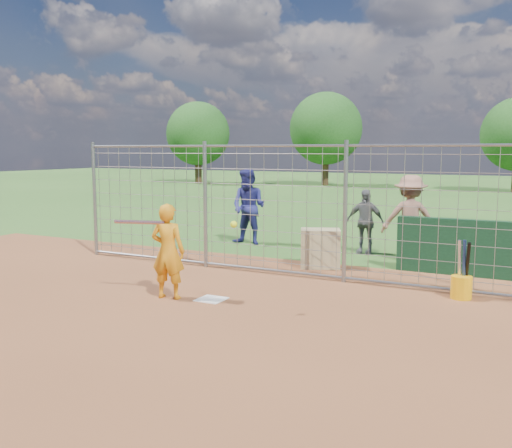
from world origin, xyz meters
The scene contains 12 objects.
ground centered at (0.00, 0.00, 0.00)m, with size 100.00×100.00×0.00m, color #2D591E.
infield_dirt centered at (0.00, -3.00, 0.01)m, with size 18.00×18.00×0.00m, color brown.
home_plate centered at (0.00, -0.20, 0.01)m, with size 0.43×0.43×0.02m, color silver.
dugout_wall centered at (3.40, 3.60, 0.55)m, with size 2.60×0.20×1.10m, color #11381E.
batter centered at (-0.68, -0.42, 0.78)m, with size 0.57×0.38×1.57m, color orange.
bystander_a centered at (-2.07, 4.96, 0.97)m, with size 0.95×0.74×1.95m, color navy.
bystander_b centered at (0.97, 5.05, 0.76)m, with size 0.89×0.37×1.52m, color #57585C.
bystander_c centered at (2.11, 4.61, 0.94)m, with size 1.22×0.70×1.89m, color #92614F.
equipment_bin centered at (0.63, 3.05, 0.40)m, with size 0.80×0.55×0.80m, color tan.
equipment_in_play centered at (-0.67, -0.61, 1.28)m, with size 2.20×0.30×0.15m.
bucket_with_bats centered at (3.59, 1.76, 0.25)m, with size 0.34×0.39×0.98m.
backstop_fence centered at (0.00, 2.00, 1.26)m, with size 9.08×0.08×2.60m.
Camera 1 is at (4.80, -7.87, 2.43)m, focal length 40.00 mm.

